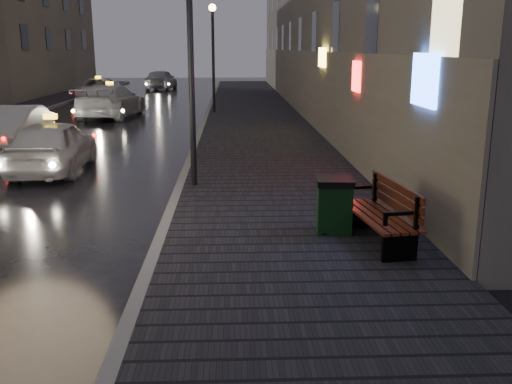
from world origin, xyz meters
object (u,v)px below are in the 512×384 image
lamp_far (213,45)px  taxi_mid (111,101)px  car_left_mid (13,128)px  car_far (161,80)px  lamp_near (190,41)px  taxi_far (99,89)px  trash_bin (334,205)px  bench (384,213)px  taxi_near (53,146)px

lamp_far → taxi_mid: (-5.05, -0.83, -2.68)m
car_left_mid → car_far: car_far is taller
lamp_near → car_left_mid: lamp_near is taller
taxi_far → car_left_mid: bearing=-90.0°
lamp_far → taxi_far: bearing=132.2°
trash_bin → bench: bearing=-37.3°
bench → taxi_mid: (-8.49, 19.53, 0.14)m
bench → taxi_near: 10.02m
lamp_far → taxi_mid: lamp_far is taller
lamp_far → car_left_mid: 12.17m
bench → car_far: (-8.30, 38.56, 0.15)m
lamp_far → bench: bearing=-80.4°
lamp_near → car_far: bearing=98.1°
lamp_near → taxi_mid: (-5.05, 15.17, -2.68)m
lamp_near → car_left_mid: 9.28m
taxi_mid → lamp_near: bearing=115.3°
taxi_near → car_far: (-0.85, 31.86, 0.09)m
trash_bin → car_left_mid: size_ratio=0.22×
lamp_near → car_left_mid: (-6.45, 6.06, -2.77)m
trash_bin → car_far: (-7.58, 37.91, 0.17)m
car_far → trash_bin: bearing=107.4°
car_left_mid → lamp_far: bearing=56.5°
bench → taxi_near: size_ratio=0.49×
bench → car_far: bearing=94.4°
lamp_near → car_far: (-4.86, 34.21, -2.67)m
taxi_near → taxi_mid: bearing=-86.9°
taxi_far → car_far: bearing=69.6°
taxi_far → car_far: car_far is taller
trash_bin → car_left_mid: bearing=137.9°
trash_bin → taxi_mid: 20.41m
lamp_near → lamp_far: 16.00m
lamp_far → bench: size_ratio=2.51×
bench → taxi_mid: 21.29m
lamp_far → car_left_mid: size_ratio=1.21×
taxi_far → car_far: (2.86, 9.68, 0.10)m
bench → car_left_mid: 14.36m
bench → car_far: 39.45m
lamp_far → taxi_near: (-4.01, -13.65, -2.76)m
car_left_mid → taxi_mid: 9.22m
car_left_mid → taxi_mid: size_ratio=0.79×
car_left_mid → lamp_near: bearing=-43.7°
trash_bin → car_far: bearing=106.1°
lamp_near → lamp_far: bearing=90.0°
lamp_near → bench: (3.44, -4.35, -2.82)m
lamp_near → taxi_near: lamp_near is taller
lamp_near → lamp_far: same height
taxi_near → car_far: car_far is taller
car_left_mid → taxi_far: taxi_far is taller
taxi_far → trash_bin: bearing=-73.6°
taxi_far → lamp_near: bearing=-76.5°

